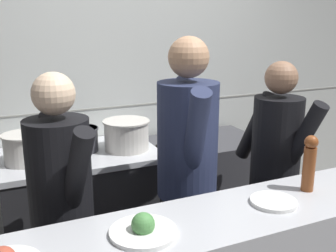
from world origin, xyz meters
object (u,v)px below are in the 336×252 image
object	(u,v)px
braising_pot	(126,134)
plated_dish_dessert	(273,202)
oven_range	(83,211)
plated_dish_appetiser	(143,229)
stock_pot	(25,147)
sauce_pot	(81,139)
mixing_bowl_steel	(179,136)
chef_line	(275,167)
chef_sous	(187,169)
pepper_mill	(309,162)
chef_head_cook	(62,208)
chefs_knife	(175,147)

from	to	relation	value
braising_pot	plated_dish_dessert	bearing A→B (deg)	-77.52
oven_range	plated_dish_appetiser	size ratio (longest dim) A/B	4.03
braising_pot	plated_dish_dessert	distance (m)	1.34
stock_pot	plated_dish_dessert	world-z (taller)	stock_pot
sauce_pot	mixing_bowl_steel	size ratio (longest dim) A/B	0.95
braising_pot	mixing_bowl_steel	xyz separation A→B (m)	(0.50, 0.14, -0.11)
stock_pot	mixing_bowl_steel	distance (m)	1.22
plated_dish_dessert	chef_line	xyz separation A→B (m)	(0.53, 0.62, -0.12)
mixing_bowl_steel	chef_sous	world-z (taller)	chef_sous
pepper_mill	chef_line	distance (m)	0.69
stock_pot	plated_dish_dessert	size ratio (longest dim) A/B	1.33
sauce_pot	chef_head_cook	bearing A→B (deg)	-109.01
pepper_mill	chef_sous	size ratio (longest dim) A/B	0.17
oven_range	chef_sous	xyz separation A→B (m)	(0.49, -0.75, 0.52)
stock_pot	chefs_knife	bearing A→B (deg)	-1.87
sauce_pot	braising_pot	bearing A→B (deg)	-16.92
chefs_knife	mixing_bowl_steel	bearing A→B (deg)	53.23
oven_range	chef_head_cook	distance (m)	0.93
mixing_bowl_steel	chef_head_cook	bearing A→B (deg)	-142.00
chef_sous	oven_range	bearing A→B (deg)	139.12
oven_range	chef_line	size ratio (longest dim) A/B	0.70
pepper_mill	chef_head_cook	xyz separation A→B (m)	(-1.14, 0.54, -0.26)
sauce_pot	plated_dish_dessert	world-z (taller)	sauce_pot
stock_pot	sauce_pot	size ratio (longest dim) A/B	1.12
sauce_pot	chef_sous	size ratio (longest dim) A/B	0.15
oven_range	chef_line	xyz separation A→B (m)	(1.16, -0.74, 0.43)
chefs_knife	pepper_mill	xyz separation A→B (m)	(0.16, -1.23, 0.27)
plated_dish_appetiser	pepper_mill	bearing A→B (deg)	3.41
mixing_bowl_steel	chef_sous	distance (m)	0.91
oven_range	chef_head_cook	size ratio (longest dim) A/B	0.70
sauce_pot	chef_sous	world-z (taller)	chef_sous
chefs_knife	plated_dish_appetiser	bearing A→B (deg)	-120.25
chef_head_cook	pepper_mill	bearing A→B (deg)	-39.99
sauce_pot	braising_pot	world-z (taller)	braising_pot
mixing_bowl_steel	braising_pot	bearing A→B (deg)	-164.89
oven_range	plated_dish_appetiser	bearing A→B (deg)	-91.15
stock_pot	pepper_mill	bearing A→B (deg)	-45.41
braising_pot	chef_sous	bearing A→B (deg)	-78.19
mixing_bowl_steel	pepper_mill	bearing A→B (deg)	-88.30
mixing_bowl_steel	chef_line	xyz separation A→B (m)	(0.31, -0.82, -0.03)
chef_head_cook	chef_line	xyz separation A→B (m)	(1.42, 0.04, -0.00)
chef_line	pepper_mill	bearing A→B (deg)	-127.34
plated_dish_dessert	pepper_mill	world-z (taller)	pepper_mill
plated_dish_appetiser	chef_line	distance (m)	1.35
sauce_pot	pepper_mill	size ratio (longest dim) A/B	0.90
mixing_bowl_steel	chefs_knife	size ratio (longest dim) A/B	0.85
mixing_bowl_steel	plated_dish_appetiser	world-z (taller)	plated_dish_appetiser
mixing_bowl_steel	plated_dish_dessert	world-z (taller)	plated_dish_dessert
chef_head_cook	chef_sous	world-z (taller)	chef_sous
plated_dish_dessert	chef_line	size ratio (longest dim) A/B	0.14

